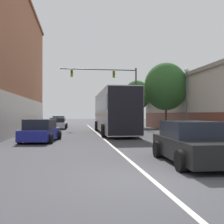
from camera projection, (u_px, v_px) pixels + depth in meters
name	position (u px, v px, depth m)	size (l,w,h in m)	color
ground_plane	(152.00, 180.00, 6.83)	(160.00, 160.00, 0.00)	#424247
lane_center_line	(100.00, 135.00, 20.76)	(0.14, 40.15, 0.01)	silver
bus	(114.00, 110.00, 23.01)	(2.91, 12.02, 3.62)	#B7B7BC
hatchback_foreground	(192.00, 143.00, 9.23)	(2.18, 4.24, 1.46)	black
parked_car_left_near	(41.00, 131.00, 16.35)	(2.42, 4.32, 1.40)	navy
parked_car_left_mid	(58.00, 124.00, 29.81)	(2.11, 4.41, 1.27)	silver
parked_car_left_far	(59.00, 121.00, 36.01)	(1.94, 3.89, 1.40)	navy
traffic_signal_gantry	(115.00, 84.00, 31.15)	(9.11, 0.36, 7.25)	#333338
street_lamp	(187.00, 99.00, 18.56)	(0.30, 0.30, 4.97)	#47474C
street_tree_near	(166.00, 87.00, 23.10)	(3.82, 3.44, 6.23)	#4C3823
street_tree_far	(137.00, 95.00, 33.35)	(3.43, 3.08, 5.97)	#4C3823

